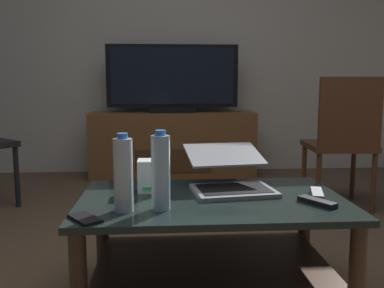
{
  "coord_description": "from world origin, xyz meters",
  "views": [
    {
      "loc": [
        -0.12,
        -1.79,
        0.9
      ],
      "look_at": [
        0.03,
        0.39,
        0.58
      ],
      "focal_mm": 39.63,
      "sensor_mm": 36.0,
      "label": 1
    }
  ],
  "objects_px": {
    "television": "(173,80)",
    "soundbar_remote": "(317,202)",
    "router_box": "(151,176)",
    "cell_phone": "(85,218)",
    "water_bottle_far": "(123,174)",
    "water_bottle_near": "(161,172)",
    "tv_remote": "(317,193)",
    "laptop": "(229,175)",
    "coffee_table": "(212,229)",
    "dining_chair": "(343,137)",
    "media_cabinet": "(173,144)"
  },
  "relations": [
    {
      "from": "television",
      "to": "soundbar_remote",
      "type": "relative_size",
      "value": 7.66
    },
    {
      "from": "router_box",
      "to": "cell_phone",
      "type": "relative_size",
      "value": 0.98
    },
    {
      "from": "water_bottle_far",
      "to": "water_bottle_near",
      "type": "bearing_deg",
      "value": 4.51
    },
    {
      "from": "water_bottle_far",
      "to": "cell_phone",
      "type": "xyz_separation_m",
      "value": [
        -0.13,
        -0.09,
        -0.13
      ]
    },
    {
      "from": "router_box",
      "to": "water_bottle_far",
      "type": "bearing_deg",
      "value": -107.77
    },
    {
      "from": "router_box",
      "to": "tv_remote",
      "type": "xyz_separation_m",
      "value": [
        0.69,
        -0.13,
        -0.06
      ]
    },
    {
      "from": "router_box",
      "to": "laptop",
      "type": "bearing_deg",
      "value": 1.61
    },
    {
      "from": "coffee_table",
      "to": "tv_remote",
      "type": "xyz_separation_m",
      "value": [
        0.44,
        -0.0,
        0.14
      ]
    },
    {
      "from": "water_bottle_far",
      "to": "soundbar_remote",
      "type": "xyz_separation_m",
      "value": [
        0.74,
        0.03,
        -0.13
      ]
    },
    {
      "from": "water_bottle_near",
      "to": "soundbar_remote",
      "type": "distance_m",
      "value": 0.62
    },
    {
      "from": "television",
      "to": "dining_chair",
      "type": "bearing_deg",
      "value": -44.36
    },
    {
      "from": "soundbar_remote",
      "to": "television",
      "type": "bearing_deg",
      "value": 69.47
    },
    {
      "from": "laptop",
      "to": "water_bottle_near",
      "type": "relative_size",
      "value": 1.51
    },
    {
      "from": "media_cabinet",
      "to": "dining_chair",
      "type": "relative_size",
      "value": 1.66
    },
    {
      "from": "dining_chair",
      "to": "soundbar_remote",
      "type": "xyz_separation_m",
      "value": [
        -0.66,
        -1.31,
        -0.08
      ]
    },
    {
      "from": "media_cabinet",
      "to": "coffee_table",
      "type": "bearing_deg",
      "value": -87.41
    },
    {
      "from": "water_bottle_far",
      "to": "tv_remote",
      "type": "relative_size",
      "value": 1.8
    },
    {
      "from": "water_bottle_near",
      "to": "router_box",
      "type": "bearing_deg",
      "value": 99.25
    },
    {
      "from": "laptop",
      "to": "tv_remote",
      "type": "relative_size",
      "value": 2.8
    },
    {
      "from": "water_bottle_far",
      "to": "tv_remote",
      "type": "distance_m",
      "value": 0.81
    },
    {
      "from": "coffee_table",
      "to": "television",
      "type": "distance_m",
      "value": 2.41
    },
    {
      "from": "water_bottle_near",
      "to": "water_bottle_far",
      "type": "distance_m",
      "value": 0.14
    },
    {
      "from": "coffee_table",
      "to": "tv_remote",
      "type": "height_order",
      "value": "tv_remote"
    },
    {
      "from": "soundbar_remote",
      "to": "water_bottle_far",
      "type": "bearing_deg",
      "value": 150.62
    },
    {
      "from": "laptop",
      "to": "router_box",
      "type": "relative_size",
      "value": 3.26
    },
    {
      "from": "cell_phone",
      "to": "soundbar_remote",
      "type": "bearing_deg",
      "value": -26.99
    },
    {
      "from": "television",
      "to": "cell_phone",
      "type": "bearing_deg",
      "value": -98.05
    },
    {
      "from": "coffee_table",
      "to": "tv_remote",
      "type": "bearing_deg",
      "value": -0.32
    },
    {
      "from": "dining_chair",
      "to": "laptop",
      "type": "relative_size",
      "value": 2.09
    },
    {
      "from": "media_cabinet",
      "to": "water_bottle_far",
      "type": "relative_size",
      "value": 5.38
    },
    {
      "from": "media_cabinet",
      "to": "dining_chair",
      "type": "xyz_separation_m",
      "value": [
        1.16,
        -1.16,
        0.21
      ]
    },
    {
      "from": "dining_chair",
      "to": "soundbar_remote",
      "type": "relative_size",
      "value": 5.85
    },
    {
      "from": "cell_phone",
      "to": "soundbar_remote",
      "type": "relative_size",
      "value": 0.88
    },
    {
      "from": "laptop",
      "to": "router_box",
      "type": "distance_m",
      "value": 0.34
    },
    {
      "from": "water_bottle_far",
      "to": "soundbar_remote",
      "type": "height_order",
      "value": "water_bottle_far"
    },
    {
      "from": "laptop",
      "to": "coffee_table",
      "type": "bearing_deg",
      "value": -124.76
    },
    {
      "from": "coffee_table",
      "to": "water_bottle_far",
      "type": "height_order",
      "value": "water_bottle_far"
    },
    {
      "from": "media_cabinet",
      "to": "cell_phone",
      "type": "height_order",
      "value": "media_cabinet"
    },
    {
      "from": "soundbar_remote",
      "to": "water_bottle_near",
      "type": "bearing_deg",
      "value": 150.21
    },
    {
      "from": "water_bottle_near",
      "to": "soundbar_remote",
      "type": "height_order",
      "value": "water_bottle_near"
    },
    {
      "from": "cell_phone",
      "to": "tv_remote",
      "type": "relative_size",
      "value": 0.88
    },
    {
      "from": "tv_remote",
      "to": "cell_phone",
      "type": "bearing_deg",
      "value": -148.57
    },
    {
      "from": "dining_chair",
      "to": "water_bottle_near",
      "type": "relative_size",
      "value": 3.15
    },
    {
      "from": "dining_chair",
      "to": "tv_remote",
      "type": "height_order",
      "value": "dining_chair"
    },
    {
      "from": "coffee_table",
      "to": "soundbar_remote",
      "type": "distance_m",
      "value": 0.44
    },
    {
      "from": "coffee_table",
      "to": "media_cabinet",
      "type": "bearing_deg",
      "value": 92.59
    },
    {
      "from": "router_box",
      "to": "water_bottle_near",
      "type": "height_order",
      "value": "water_bottle_near"
    },
    {
      "from": "coffee_table",
      "to": "dining_chair",
      "type": "height_order",
      "value": "dining_chair"
    },
    {
      "from": "coffee_table",
      "to": "water_bottle_far",
      "type": "xyz_separation_m",
      "value": [
        -0.34,
        -0.16,
        0.27
      ]
    },
    {
      "from": "tv_remote",
      "to": "water_bottle_near",
      "type": "bearing_deg",
      "value": -151.06
    }
  ]
}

